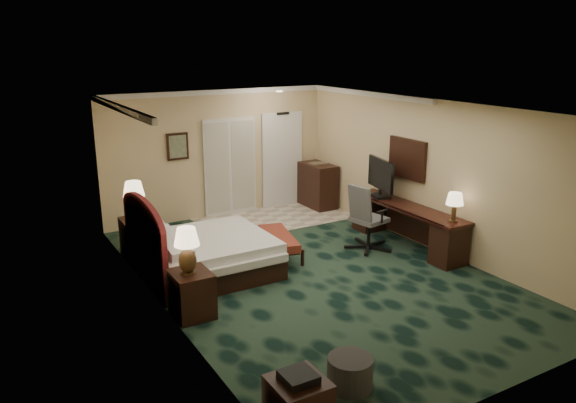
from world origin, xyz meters
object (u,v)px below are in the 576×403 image
nightstand_near (192,294)px  ottoman (350,372)px  lamp_near (187,251)px  bed_bench (279,246)px  minibar (318,185)px  tv (381,178)px  nightstand_far (139,237)px  desk_chair (369,217)px  desk (406,226)px  lamp_far (134,201)px  bed (209,255)px

nightstand_near → ottoman: bearing=-70.2°
lamp_near → bed_bench: (2.13, 1.30, -0.75)m
nightstand_near → minibar: bearing=39.2°
ottoman → tv: size_ratio=0.52×
nightstand_far → desk_chair: (3.71, -1.78, 0.28)m
desk → tv: tv is taller
lamp_near → tv: 4.62m
bed_bench → desk: bearing=-1.8°
desk → minibar: size_ratio=2.66×
nightstand_far → ottoman: 5.15m
nightstand_far → desk: 4.84m
nightstand_far → lamp_near: bearing=-91.1°
nightstand_near → lamp_far: lamp_far is taller
desk → bed_bench: bearing=164.2°
nightstand_near → tv: bearing=17.3°
bed_bench → tv: tv is taller
minibar → nightstand_far: bearing=-167.5°
nightstand_far → lamp_near: lamp_near is taller
lamp_far → bed_bench: bearing=-31.2°
ottoman → desk: (3.54, 3.09, 0.20)m
bed → lamp_near: size_ratio=2.96×
lamp_far → desk: bearing=-23.6°
nightstand_far → bed: bearing=-60.3°
bed_bench → ottoman: size_ratio=2.50×
nightstand_near → bed: bearing=58.2°
bed → tv: tv is taller
nightstand_far → minibar: (4.40, 0.97, 0.16)m
desk_chair → bed_bench: bearing=154.2°
bed → nightstand_near: 1.49m
tv → minibar: 2.33m
minibar → ottoman: bearing=-120.3°
nightstand_near → desk_chair: (3.72, 0.84, 0.29)m
bed → desk_chair: (2.94, -0.42, 0.31)m
bed_bench → tv: size_ratio=1.30×
nightstand_far → lamp_near: (-0.05, -2.64, 0.63)m
tv → bed_bench: bearing=-165.1°
nightstand_far → bed_bench: (2.08, -1.33, -0.12)m
nightstand_near → ottoman: (0.88, -2.45, -0.14)m
desk → lamp_far: bearing=156.4°
ottoman → lamp_near: bearing=110.6°
lamp_near → minibar: bearing=39.1°
nightstand_near → tv: 4.65m
bed → desk: size_ratio=0.72×
nightstand_near → bed_bench: size_ratio=0.51×
desk → tv: size_ratio=2.75×
nightstand_far → lamp_far: lamp_far is taller
lamp_far → tv: size_ratio=0.72×
lamp_far → minibar: lamp_far is taller
tv → minibar: (0.04, 2.24, -0.64)m
lamp_near → bed_bench: 2.61m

